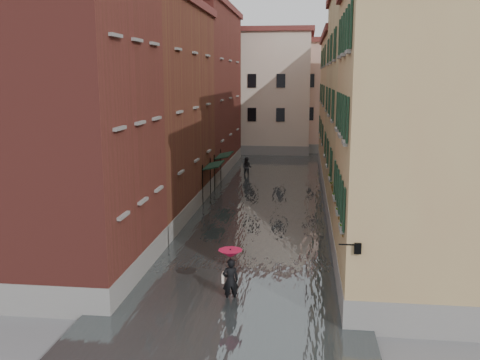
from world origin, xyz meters
The scene contains 16 objects.
ground centered at (0.00, 0.00, 0.00)m, with size 120.00×120.00×0.00m, color slate.
floodwater centered at (0.00, 13.00, 0.10)m, with size 10.00×60.00×0.20m, color #4A5152.
building_left_near centered at (-7.00, -2.00, 6.50)m, with size 6.00×8.00×13.00m, color maroon.
building_left_mid centered at (-7.00, 9.00, 6.25)m, with size 6.00×14.00×12.50m, color brown.
building_left_far centered at (-7.00, 24.00, 7.00)m, with size 6.00×16.00×14.00m, color maroon.
building_right_near centered at (7.00, -2.00, 5.75)m, with size 6.00×8.00×11.50m, color tan.
building_right_mid centered at (7.00, 9.00, 6.50)m, with size 6.00×14.00×13.00m, color tan.
building_right_far centered at (7.00, 24.00, 5.75)m, with size 6.00×16.00×11.50m, color tan.
building_end_cream centered at (-3.00, 38.00, 6.50)m, with size 12.00×9.00×13.00m, color beige.
building_end_pink centered at (6.00, 40.00, 6.00)m, with size 10.00×9.00×12.00m, color tan.
awning_near centered at (-3.49, 12.30, 2.47)m, with size 1.09×2.93×2.80m.
awning_far centered at (-3.49, 16.91, 2.47)m, with size 1.09×3.09×2.80m.
wall_lantern centered at (4.33, -6.00, 3.01)m, with size 0.71×0.22×0.35m.
window_planters centered at (4.12, 0.40, 3.51)m, with size 0.59×10.58×0.84m.
pedestrian_main centered at (-0.06, -3.89, 1.23)m, with size 0.92×0.92×2.06m.
pedestrian_far centered at (-2.22, 21.52, 0.87)m, with size 0.85×0.66×1.74m, color black.
Camera 1 is at (2.60, -22.68, 8.37)m, focal length 40.00 mm.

